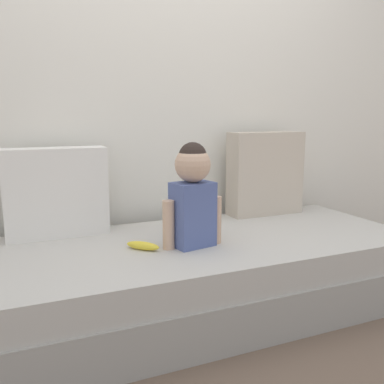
% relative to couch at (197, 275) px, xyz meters
% --- Properties ---
extents(ground_plane, '(12.00, 12.00, 0.00)m').
position_rel_couch_xyz_m(ground_plane, '(0.00, 0.00, -0.18)').
color(ground_plane, brown).
extents(back_wall, '(5.51, 0.10, 2.32)m').
position_rel_couch_xyz_m(back_wall, '(0.00, 0.60, 0.98)').
color(back_wall, silver).
rests_on(back_wall, ground).
extents(couch, '(2.31, 0.93, 0.37)m').
position_rel_couch_xyz_m(couch, '(0.00, 0.00, 0.00)').
color(couch, '#9C978F').
rests_on(couch, ground).
extents(throw_pillow_left, '(0.51, 0.16, 0.46)m').
position_rel_couch_xyz_m(throw_pillow_left, '(-0.63, 0.37, 0.42)').
color(throw_pillow_left, silver).
rests_on(throw_pillow_left, couch).
extents(throw_pillow_right, '(0.48, 0.16, 0.52)m').
position_rel_couch_xyz_m(throw_pillow_right, '(0.63, 0.37, 0.45)').
color(throw_pillow_right, '#C1B29E').
rests_on(throw_pillow_right, couch).
extents(toddler, '(0.30, 0.17, 0.50)m').
position_rel_couch_xyz_m(toddler, '(-0.05, -0.07, 0.45)').
color(toddler, '#4C5B93').
rests_on(toddler, couch).
extents(banana, '(0.15, 0.15, 0.04)m').
position_rel_couch_xyz_m(banana, '(-0.30, -0.04, 0.21)').
color(banana, yellow).
rests_on(banana, couch).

